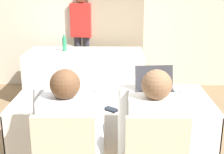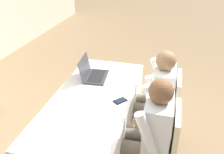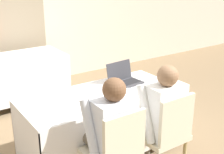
# 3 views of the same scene
# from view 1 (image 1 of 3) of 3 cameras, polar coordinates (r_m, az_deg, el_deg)

# --- Properties ---
(wall_back) EXTENTS (12.00, 0.06, 2.70)m
(wall_back) POSITION_cam_1_polar(r_m,az_deg,el_deg) (5.26, 0.54, 12.84)
(wall_back) COLOR beige
(wall_back) RESTS_ON ground_plane
(curtain_panel) EXTENTS (0.90, 0.04, 2.65)m
(curtain_panel) POSITION_cam_1_polar(r_m,az_deg,el_deg) (5.20, 0.77, 12.52)
(curtain_panel) COLOR gray
(curtain_panel) RESTS_ON ground_plane
(conference_table_near) EXTENTS (1.72, 0.77, 0.73)m
(conference_table_near) POSITION_cam_1_polar(r_m,az_deg,el_deg) (2.83, 0.07, -7.19)
(conference_table_near) COLOR white
(conference_table_near) RESTS_ON ground_plane
(conference_table_far) EXTENTS (1.72, 0.77, 0.73)m
(conference_table_far) POSITION_cam_1_polar(r_m,az_deg,el_deg) (4.70, -4.90, 2.50)
(conference_table_far) COLOR white
(conference_table_far) RESTS_ON ground_plane
(laptop) EXTENTS (0.38, 0.31, 0.24)m
(laptop) POSITION_cam_1_polar(r_m,az_deg,el_deg) (2.88, 8.02, -2.10)
(laptop) COLOR #333338
(laptop) RESTS_ON conference_table_near
(cell_phone) EXTENTS (0.15, 0.14, 0.01)m
(cell_phone) POSITION_cam_1_polar(r_m,az_deg,el_deg) (2.49, -0.21, -5.95)
(cell_phone) COLOR black
(cell_phone) RESTS_ON conference_table_near
(paper_beside_laptop) EXTENTS (0.25, 0.32, 0.00)m
(paper_beside_laptop) POSITION_cam_1_polar(r_m,az_deg,el_deg) (2.89, 11.81, -3.21)
(paper_beside_laptop) COLOR white
(paper_beside_laptop) RESTS_ON conference_table_near
(paper_centre_table) EXTENTS (0.30, 0.35, 0.00)m
(paper_centre_table) POSITION_cam_1_polar(r_m,az_deg,el_deg) (2.67, -10.38, -4.80)
(paper_centre_table) COLOR white
(paper_centre_table) RESTS_ON conference_table_near
(water_bottle) EXTENTS (0.06, 0.06, 0.28)m
(water_bottle) POSITION_cam_1_polar(r_m,az_deg,el_deg) (4.73, -8.71, 6.23)
(water_bottle) COLOR #288456
(water_bottle) RESTS_ON conference_table_far
(person_checkered_shirt) EXTENTS (0.50, 0.52, 1.17)m
(person_checkered_shirt) POSITION_cam_1_polar(r_m,az_deg,el_deg) (2.27, -7.82, -10.51)
(person_checkered_shirt) COLOR #665B4C
(person_checkered_shirt) RESTS_ON ground_plane
(person_white_shirt) EXTENTS (0.50, 0.52, 1.17)m
(person_white_shirt) POSITION_cam_1_polar(r_m,az_deg,el_deg) (2.26, 7.52, -10.64)
(person_white_shirt) COLOR #665B4C
(person_white_shirt) RESTS_ON ground_plane
(person_red_shirt) EXTENTS (0.37, 0.25, 1.59)m
(person_red_shirt) POSITION_cam_1_polar(r_m,az_deg,el_deg) (5.31, -5.50, 8.05)
(person_red_shirt) COLOR #33333D
(person_red_shirt) RESTS_ON ground_plane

